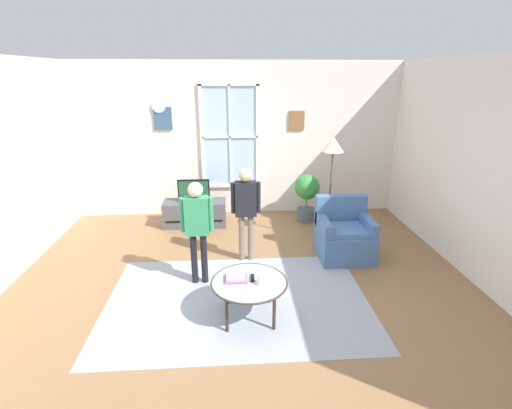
% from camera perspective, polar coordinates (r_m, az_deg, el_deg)
% --- Properties ---
extents(ground_plane, '(6.61, 6.36, 0.02)m').
position_cam_1_polar(ground_plane, '(4.78, -1.94, -13.48)').
color(ground_plane, olive).
extents(back_wall, '(6.01, 0.17, 2.82)m').
position_cam_1_polar(back_wall, '(7.04, -3.00, 9.86)').
color(back_wall, silver).
rests_on(back_wall, ground_plane).
extents(side_wall_right, '(0.12, 5.76, 2.82)m').
position_cam_1_polar(side_wall_right, '(5.25, 33.62, 3.21)').
color(side_wall_right, silver).
rests_on(side_wall_right, ground_plane).
extents(area_rug, '(3.12, 2.10, 0.01)m').
position_cam_1_polar(area_rug, '(4.63, -2.85, -14.49)').
color(area_rug, '#999EAD').
rests_on(area_rug, ground_plane).
extents(tv_stand, '(1.09, 0.44, 0.45)m').
position_cam_1_polar(tv_stand, '(6.73, -9.33, -1.33)').
color(tv_stand, '#4C4C51').
rests_on(tv_stand, ground_plane).
extents(television, '(0.55, 0.08, 0.40)m').
position_cam_1_polar(television, '(6.59, -9.54, 2.19)').
color(television, '#4C4C4C').
rests_on(television, tv_stand).
extents(armchair, '(0.76, 0.74, 0.87)m').
position_cam_1_polar(armchair, '(5.65, 13.34, -4.68)').
color(armchair, '#476B9E').
rests_on(armchair, ground_plane).
extents(coffee_table, '(0.85, 0.85, 0.45)m').
position_cam_1_polar(coffee_table, '(4.14, -1.05, -12.03)').
color(coffee_table, '#99B2B7').
rests_on(coffee_table, ground_plane).
extents(book_stack, '(0.25, 0.20, 0.04)m').
position_cam_1_polar(book_stack, '(4.16, -3.11, -11.20)').
color(book_stack, '#B15588').
rests_on(book_stack, coffee_table).
extents(cup, '(0.09, 0.09, 0.11)m').
position_cam_1_polar(cup, '(4.06, 0.77, -11.49)').
color(cup, white).
rests_on(cup, coffee_table).
extents(remote_near_books, '(0.04, 0.14, 0.02)m').
position_cam_1_polar(remote_near_books, '(4.18, -0.54, -11.20)').
color(remote_near_books, black).
rests_on(remote_near_books, coffee_table).
extents(person_black_shirt, '(0.41, 0.19, 1.37)m').
position_cam_1_polar(person_black_shirt, '(5.19, -1.58, 0.05)').
color(person_black_shirt, '#726656').
rests_on(person_black_shirt, ground_plane).
extents(person_green_shirt, '(0.41, 0.19, 1.36)m').
position_cam_1_polar(person_green_shirt, '(4.66, -9.04, -2.63)').
color(person_green_shirt, black).
rests_on(person_green_shirt, ground_plane).
extents(potted_plant_by_window, '(0.45, 0.45, 0.87)m').
position_cam_1_polar(potted_plant_by_window, '(6.81, 7.81, 1.72)').
color(potted_plant_by_window, '#4C565B').
rests_on(potted_plant_by_window, ground_plane).
extents(floor_lamp, '(0.32, 0.32, 1.69)m').
position_cam_1_polar(floor_lamp, '(5.78, 11.68, 7.40)').
color(floor_lamp, black).
rests_on(floor_lamp, ground_plane).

